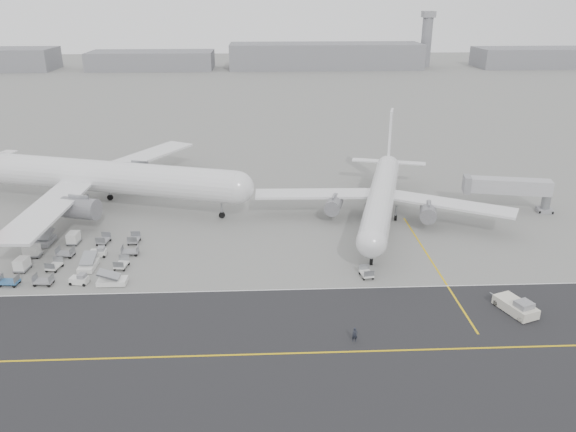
{
  "coord_description": "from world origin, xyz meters",
  "views": [
    {
      "loc": [
        2.73,
        -75.03,
        40.71
      ],
      "look_at": [
        6.78,
        12.0,
        6.06
      ],
      "focal_mm": 35.0,
      "sensor_mm": 36.0,
      "label": 1
    }
  ],
  "objects_px": {
    "ground_crew_a": "(355,335)",
    "pushback_tug": "(516,306)",
    "control_tower": "(427,38)",
    "airliner_a": "(99,176)",
    "airliner_b": "(382,195)",
    "jet_bridge": "(508,188)"
  },
  "relations": [
    {
      "from": "airliner_b",
      "to": "pushback_tug",
      "type": "height_order",
      "value": "airliner_b"
    },
    {
      "from": "jet_bridge",
      "to": "control_tower",
      "type": "bearing_deg",
      "value": 90.07
    },
    {
      "from": "pushback_tug",
      "to": "jet_bridge",
      "type": "relative_size",
      "value": 0.44
    },
    {
      "from": "airliner_b",
      "to": "pushback_tug",
      "type": "relative_size",
      "value": 6.17
    },
    {
      "from": "airliner_b",
      "to": "pushback_tug",
      "type": "bearing_deg",
      "value": -55.69
    },
    {
      "from": "jet_bridge",
      "to": "ground_crew_a",
      "type": "bearing_deg",
      "value": -118.62
    },
    {
      "from": "ground_crew_a",
      "to": "control_tower",
      "type": "bearing_deg",
      "value": 74.52
    },
    {
      "from": "pushback_tug",
      "to": "ground_crew_a",
      "type": "bearing_deg",
      "value": 173.56
    },
    {
      "from": "pushback_tug",
      "to": "ground_crew_a",
      "type": "height_order",
      "value": "pushback_tug"
    },
    {
      "from": "jet_bridge",
      "to": "ground_crew_a",
      "type": "distance_m",
      "value": 58.48
    },
    {
      "from": "airliner_a",
      "to": "airliner_b",
      "type": "distance_m",
      "value": 56.4
    },
    {
      "from": "control_tower",
      "to": "pushback_tug",
      "type": "relative_size",
      "value": 3.95
    },
    {
      "from": "control_tower",
      "to": "jet_bridge",
      "type": "relative_size",
      "value": 1.74
    },
    {
      "from": "airliner_a",
      "to": "jet_bridge",
      "type": "xyz_separation_m",
      "value": [
        81.91,
        -5.59,
        -1.84
      ]
    },
    {
      "from": "pushback_tug",
      "to": "jet_bridge",
      "type": "distance_m",
      "value": 41.51
    },
    {
      "from": "ground_crew_a",
      "to": "pushback_tug",
      "type": "bearing_deg",
      "value": 15.72
    },
    {
      "from": "control_tower",
      "to": "ground_crew_a",
      "type": "relative_size",
      "value": 15.98
    },
    {
      "from": "jet_bridge",
      "to": "ground_crew_a",
      "type": "xyz_separation_m",
      "value": [
        -37.73,
        -44.53,
        -3.69
      ]
    },
    {
      "from": "control_tower",
      "to": "airliner_b",
      "type": "bearing_deg",
      "value": -107.28
    },
    {
      "from": "airliner_a",
      "to": "jet_bridge",
      "type": "bearing_deg",
      "value": -77.19
    },
    {
      "from": "control_tower",
      "to": "airliner_a",
      "type": "height_order",
      "value": "control_tower"
    },
    {
      "from": "airliner_a",
      "to": "pushback_tug",
      "type": "height_order",
      "value": "airliner_a"
    }
  ]
}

